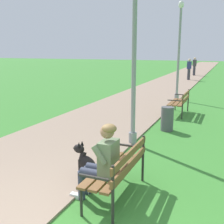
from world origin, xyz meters
TOP-DOWN VIEW (x-y plane):
  - paved_path at (-1.78, 24.00)m, footprint 3.35×60.00m
  - park_bench_near at (0.51, 1.32)m, footprint 0.55×1.50m
  - park_bench_mid at (0.42, 7.59)m, footprint 0.55×1.50m
  - person_seated_on_near_bench at (0.30, 1.13)m, footprint 0.74×0.49m
  - dog_black at (-0.19, 1.65)m, footprint 0.83×0.34m
  - lamp_post_near at (-0.12, 3.86)m, footprint 0.24×0.24m
  - lamp_post_mid at (-0.24, 10.55)m, footprint 0.24×0.24m
  - litter_bin at (0.41, 5.38)m, footprint 0.36×0.36m
  - pedestrian_distant at (-0.95, 19.68)m, footprint 0.32×0.22m
  - pedestrian_further_distant at (-1.03, 23.73)m, footprint 0.32×0.22m

SIDE VIEW (x-z plane):
  - paved_path at x=-1.78m, z-range 0.00..0.04m
  - dog_black at x=-0.19m, z-range -0.09..0.61m
  - litter_bin at x=0.41m, z-range 0.00..0.70m
  - park_bench_near at x=0.51m, z-range 0.09..0.94m
  - park_bench_mid at x=0.42m, z-range 0.09..0.94m
  - person_seated_on_near_bench at x=0.30m, z-range 0.06..1.31m
  - pedestrian_distant at x=-0.95m, z-range 0.02..1.67m
  - pedestrian_further_distant at x=-1.03m, z-range 0.02..1.67m
  - lamp_post_near at x=-0.12m, z-range 0.07..4.05m
  - lamp_post_mid at x=-0.24m, z-range 0.07..4.46m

